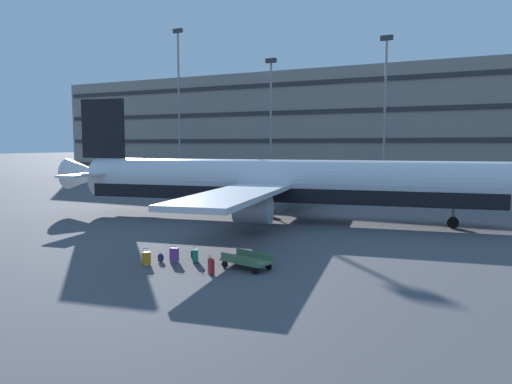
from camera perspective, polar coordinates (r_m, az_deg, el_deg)
ground_plane at (r=40.55m, az=7.27°, el=-3.52°), size 600.00×600.00×0.00m
terminal_structure at (r=84.92m, az=16.86°, el=7.56°), size 133.72×15.16×19.12m
airliner at (r=40.63m, az=2.51°, el=1.05°), size 42.11×34.28×10.76m
light_mast_far_left at (r=86.35m, az=-9.26°, el=11.33°), size 1.80×0.50×26.56m
light_mast_left at (r=77.62m, az=1.80°, el=9.63°), size 1.80×0.50×20.21m
light_mast_center_left at (r=72.56m, az=15.26°, el=10.47°), size 1.80×0.50×22.09m
suitcase_silver at (r=26.52m, az=-7.28°, el=-7.59°), size 0.41×0.51×0.96m
suitcase_small at (r=26.71m, az=-9.80°, el=-7.45°), size 0.50×0.33×0.93m
suitcase_scuffed at (r=24.06m, az=-5.42°, el=-8.89°), size 0.46×0.43×0.96m
suitcase_purple at (r=26.40m, az=-13.05°, el=-7.76°), size 0.44×0.49×0.94m
backpack_orange at (r=26.98m, az=-11.38°, el=-7.78°), size 0.40×0.35×0.53m
backpack_teal at (r=27.52m, az=-7.60°, el=-7.46°), size 0.35×0.38×0.52m
baggage_cart at (r=25.06m, az=-1.16°, el=-8.26°), size 3.37×1.89×0.82m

